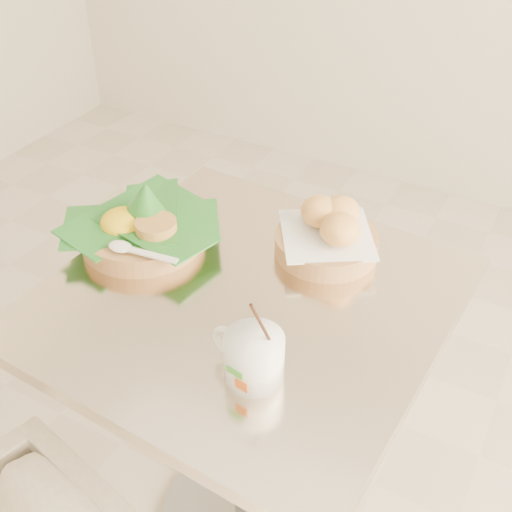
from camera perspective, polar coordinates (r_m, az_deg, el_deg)
The scene contains 5 objects.
floor at distance 1.84m, azimuth -6.20°, elevation -18.99°, with size 3.60×3.60×0.00m, color beige.
cafe_table at distance 1.34m, azimuth -0.79°, elevation -10.69°, with size 0.74×0.74×0.75m.
rice_basket at distance 1.31m, azimuth -10.15°, elevation 2.75°, with size 0.31×0.31×0.16m.
bread_basket at distance 1.27m, azimuth 6.50°, elevation 2.00°, with size 0.24×0.24×0.11m.
coffee_mug at distance 1.01m, azimuth -0.31°, elevation -8.85°, with size 0.13×0.10×0.16m.
Camera 1 is at (0.66, -0.80, 1.51)m, focal length 45.00 mm.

